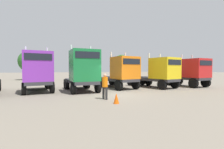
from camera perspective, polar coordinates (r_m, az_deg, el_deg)
ground at (r=13.67m, az=1.96°, el=-7.15°), size 200.00×200.00×0.00m
semi_truck_purple at (r=16.42m, az=-24.59°, el=1.05°), size 3.24×5.95×4.28m
semi_truck_green at (r=15.52m, az=-10.12°, el=1.36°), size 2.88×6.04×4.47m
semi_truck_orange at (r=17.87m, az=3.15°, el=0.74°), size 3.64×6.63×4.04m
semi_truck_yellow at (r=19.38m, az=16.32°, el=0.77°), size 3.91×6.74×3.99m
semi_truck_red at (r=22.15m, az=25.75°, el=0.72°), size 3.23×6.49×3.96m
visitor_in_hivis at (r=11.55m, az=-2.49°, el=-3.49°), size 0.55×0.55×1.83m
traffic_cone_near at (r=10.27m, az=1.53°, el=-8.34°), size 0.36×0.36×0.66m
oak_far_left at (r=36.28m, az=-26.91°, el=4.16°), size 4.16×4.16×5.79m
oak_far_centre at (r=34.61m, az=-9.29°, el=4.49°), size 3.16×3.16×5.33m
oak_far_right at (r=36.94m, az=3.37°, el=4.28°), size 3.36×3.36×5.38m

